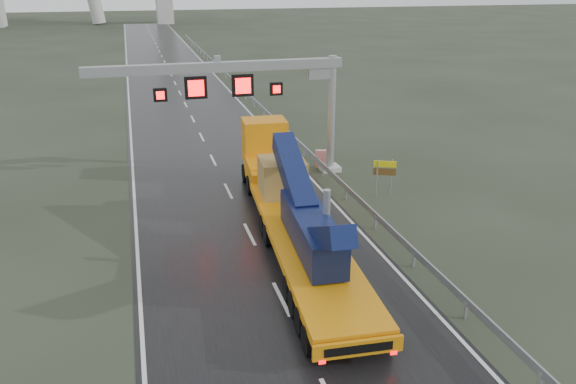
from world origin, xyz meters
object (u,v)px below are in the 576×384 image
object	(u,v)px
sign_gantry	(254,86)
heavy_haul_truck	(287,193)
striped_barrier	(321,159)
exit_sign_pair	(385,171)

from	to	relation	value
sign_gantry	heavy_haul_truck	bearing A→B (deg)	-90.59
heavy_haul_truck	striped_barrier	bearing A→B (deg)	65.16
sign_gantry	heavy_haul_truck	world-z (taller)	sign_gantry
heavy_haul_truck	exit_sign_pair	size ratio (longest dim) A/B	9.10
exit_sign_pair	striped_barrier	world-z (taller)	exit_sign_pair
exit_sign_pair	striped_barrier	xyz separation A→B (m)	(-1.76, 5.79, -0.91)
sign_gantry	exit_sign_pair	size ratio (longest dim) A/B	6.99
heavy_haul_truck	exit_sign_pair	xyz separation A→B (m)	(6.26, 2.35, -0.26)
sign_gantry	exit_sign_pair	xyz separation A→B (m)	(6.18, -5.08, -4.12)
sign_gantry	heavy_haul_truck	xyz separation A→B (m)	(-0.08, -7.43, -3.86)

